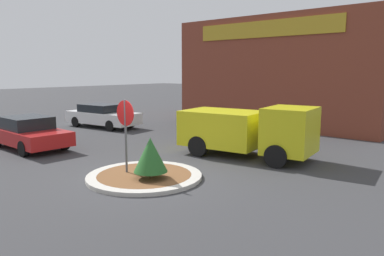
# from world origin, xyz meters

# --- Properties ---
(ground_plane) EXTENTS (120.00, 120.00, 0.00)m
(ground_plane) POSITION_xyz_m (0.00, 0.00, 0.00)
(ground_plane) COLOR #38383A
(traffic_island) EXTENTS (3.58, 3.58, 0.12)m
(traffic_island) POSITION_xyz_m (0.00, 0.00, 0.06)
(traffic_island) COLOR #BCB7AD
(traffic_island) RESTS_ON ground_plane
(stop_sign) EXTENTS (0.80, 0.07, 2.43)m
(stop_sign) POSITION_xyz_m (-0.63, -0.19, 1.71)
(stop_sign) COLOR #4C4C51
(stop_sign) RESTS_ON ground_plane
(island_shrub) EXTENTS (1.02, 1.02, 1.24)m
(island_shrub) POSITION_xyz_m (0.46, -0.15, 0.85)
(island_shrub) COLOR brown
(island_shrub) RESTS_ON traffic_island
(utility_truck) EXTENTS (5.32, 2.74, 2.02)m
(utility_truck) POSITION_xyz_m (0.79, 4.54, 1.08)
(utility_truck) COLOR gold
(utility_truck) RESTS_ON ground_plane
(storefront_building) EXTENTS (12.54, 6.07, 6.39)m
(storefront_building) POSITION_xyz_m (-2.38, 14.10, 3.20)
(storefront_building) COLOR brown
(storefront_building) RESTS_ON ground_plane
(parked_sedan_white) EXTENTS (4.81, 2.34, 1.35)m
(parked_sedan_white) POSITION_xyz_m (-9.82, 5.45, 0.69)
(parked_sedan_white) COLOR silver
(parked_sedan_white) RESTS_ON ground_plane
(parked_sedan_red) EXTENTS (4.26, 1.96, 1.37)m
(parked_sedan_red) POSITION_xyz_m (-7.10, -0.26, 0.69)
(parked_sedan_red) COLOR #B21919
(parked_sedan_red) RESTS_ON ground_plane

